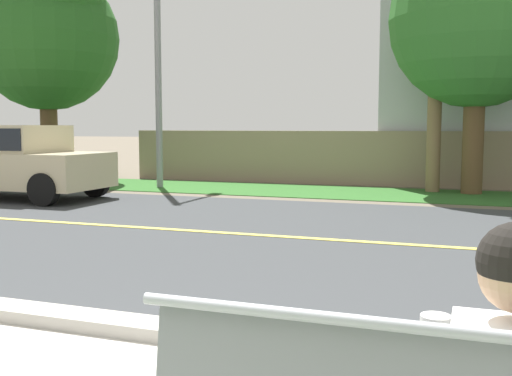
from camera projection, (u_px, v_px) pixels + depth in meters
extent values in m
plane|color=#665B4C|center=(371.00, 225.00, 9.50)|extent=(140.00, 140.00, 0.00)
cube|color=#ADA89E|center=(235.00, 340.00, 4.21)|extent=(44.00, 0.30, 0.11)
cube|color=#383A3D|center=(352.00, 241.00, 8.09)|extent=(52.00, 8.00, 0.01)
cube|color=#E0CC4C|center=(352.00, 241.00, 8.09)|extent=(48.00, 0.14, 0.01)
cube|color=#2D6026|center=(404.00, 195.00, 13.60)|extent=(48.00, 2.80, 0.02)
cylinder|color=#9EA0A8|center=(454.00, 332.00, 1.58)|extent=(1.80, 0.04, 0.04)
cube|color=#C6B793|center=(7.00, 169.00, 12.93)|extent=(4.30, 1.76, 0.72)
cube|color=#C6B793|center=(6.00, 140.00, 12.87)|extent=(2.24, 1.58, 0.60)
cube|color=black|center=(6.00, 139.00, 12.87)|extent=(2.15, 1.62, 0.43)
cylinder|color=black|center=(43.00, 190.00, 11.63)|extent=(0.64, 0.18, 0.64)
cylinder|color=black|center=(95.00, 182.00, 13.20)|extent=(0.64, 0.18, 0.64)
cylinder|color=gray|center=(158.00, 40.00, 14.86)|extent=(0.16, 0.16, 7.21)
cylinder|color=brown|center=(49.00, 137.00, 16.85)|extent=(0.46, 0.46, 2.43)
sphere|color=#23561E|center=(46.00, 38.00, 16.58)|extent=(3.89, 3.89, 3.89)
cylinder|color=brown|center=(473.00, 141.00, 13.66)|extent=(0.46, 0.46, 2.40)
sphere|color=#2D6B28|center=(477.00, 20.00, 13.40)|extent=(3.84, 3.84, 3.84)
cylinder|color=brown|center=(437.00, 19.00, 13.81)|extent=(0.32, 0.32, 7.84)
cube|color=gray|center=(362.00, 158.00, 15.86)|extent=(13.00, 0.36, 1.40)
cube|color=#232833|center=(493.00, 34.00, 14.50)|extent=(1.10, 0.06, 1.30)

